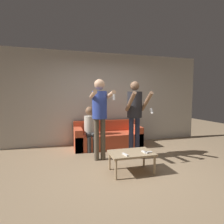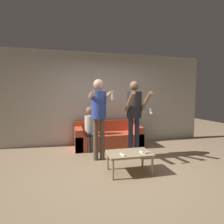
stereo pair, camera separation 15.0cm
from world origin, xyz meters
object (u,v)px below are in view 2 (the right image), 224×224
(remote_near, at_px, (123,155))
(remote_mid, at_px, (146,153))
(person_standing_left, at_px, (99,110))
(person_standing_right, at_px, (134,110))
(couch, at_px, (108,137))
(person_seated, at_px, (91,126))
(coffee_table, at_px, (129,155))
(remote_far, at_px, (143,152))

(remote_near, relative_size, remote_mid, 1.02)
(person_standing_left, xyz_separation_m, remote_near, (0.27, -0.90, -0.73))
(person_standing_right, xyz_separation_m, remote_mid, (-0.10, -0.90, -0.71))
(couch, distance_m, remote_near, 1.91)
(person_standing_right, distance_m, remote_mid, 1.15)
(person_standing_right, relative_size, person_seated, 1.53)
(remote_near, height_order, remote_mid, same)
(person_standing_left, xyz_separation_m, person_seated, (-0.09, 0.85, -0.50))
(couch, xyz_separation_m, remote_mid, (0.31, -1.90, 0.14))
(couch, bearing_deg, remote_mid, -80.85)
(person_seated, height_order, remote_mid, person_seated)
(person_standing_right, bearing_deg, coffee_table, -116.31)
(person_standing_right, xyz_separation_m, remote_near, (-0.55, -0.90, -0.71))
(couch, distance_m, remote_far, 1.89)
(person_standing_left, relative_size, person_seated, 1.56)
(couch, height_order, remote_far, couch)
(person_seated, relative_size, remote_mid, 7.57)
(person_standing_right, bearing_deg, couch, 112.28)
(person_standing_left, height_order, person_seated, person_standing_left)
(coffee_table, bearing_deg, remote_far, -21.61)
(coffee_table, height_order, remote_far, remote_far)
(coffee_table, bearing_deg, remote_near, -142.54)
(person_standing_left, relative_size, coffee_table, 2.22)
(remote_near, bearing_deg, person_seated, 101.80)
(person_seated, height_order, remote_near, person_seated)
(coffee_table, distance_m, remote_near, 0.21)
(coffee_table, height_order, remote_near, remote_near)
(couch, bearing_deg, person_standing_right, -67.72)
(remote_near, bearing_deg, remote_far, 5.24)
(remote_mid, bearing_deg, coffee_table, 156.16)
(couch, distance_m, remote_mid, 1.93)
(couch, relative_size, person_standing_left, 1.03)
(person_standing_left, bearing_deg, remote_far, -52.46)
(person_standing_right, xyz_separation_m, person_seated, (-0.91, 0.85, -0.48))
(couch, height_order, person_seated, person_seated)
(person_standing_left, bearing_deg, coffee_table, -60.56)
(person_seated, bearing_deg, person_standing_right, -42.82)
(person_seated, bearing_deg, remote_mid, -65.13)
(person_standing_right, xyz_separation_m, coffee_table, (-0.38, -0.78, -0.77))
(remote_far, bearing_deg, couch, 97.76)
(person_standing_left, xyz_separation_m, person_standing_right, (0.82, 0.00, -0.02))
(couch, height_order, remote_near, couch)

